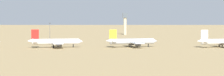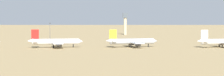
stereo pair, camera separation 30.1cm
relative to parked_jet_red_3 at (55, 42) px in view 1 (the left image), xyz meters
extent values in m
plane|color=tan|center=(52.23, 0.73, -3.85)|extent=(4000.00, 4000.00, 0.00)
pyramid|color=gray|center=(69.96, 1099.06, 60.78)|extent=(370.99, 335.30, 129.27)
pyramid|color=gray|center=(273.05, 934.50, 32.22)|extent=(357.74, 295.46, 72.15)
cylinder|color=white|center=(0.35, 0.04, 0.04)|extent=(29.86, 7.02, 3.70)
cone|color=white|center=(16.36, 1.86, 0.04)|extent=(3.16, 3.81, 3.52)
cone|color=white|center=(-15.66, -1.78, 0.59)|extent=(4.04, 3.55, 3.15)
cube|color=red|center=(-12.53, -1.42, 4.90)|extent=(4.84, 1.00, 6.02)
cube|color=white|center=(-12.95, 2.26, 0.41)|extent=(3.65, 6.59, 0.33)
cube|color=white|center=(-12.11, -5.10, 0.41)|extent=(3.65, 6.59, 0.33)
cube|color=white|center=(1.27, 0.14, -0.52)|extent=(9.60, 30.16, 0.52)
cylinder|color=slate|center=(1.41, 7.15, -1.82)|extent=(3.54, 2.40, 2.04)
cylinder|color=slate|center=(2.98, -6.65, -1.82)|extent=(3.54, 2.40, 2.04)
cylinder|color=black|center=(11.54, 1.31, -2.84)|extent=(0.65, 0.65, 2.04)
cylinder|color=black|center=(-1.28, 2.09, -2.84)|extent=(0.65, 0.65, 2.04)
cylinder|color=black|center=(-0.78, -2.32, -2.84)|extent=(0.65, 0.65, 2.04)
cylinder|color=silver|center=(49.57, 1.76, -0.03)|extent=(29.32, 9.27, 3.65)
cone|color=silver|center=(65.13, 4.86, -0.03)|extent=(3.36, 3.93, 3.46)
cone|color=silver|center=(34.02, -1.33, 0.52)|extent=(4.18, 3.75, 3.10)
cube|color=yellow|center=(37.06, -0.73, 4.76)|extent=(4.74, 1.37, 5.93)
cube|color=silver|center=(36.34, 2.85, 0.34)|extent=(4.07, 6.65, 0.33)
cube|color=silver|center=(37.77, -4.30, 0.34)|extent=(4.07, 6.65, 0.33)
cube|color=silver|center=(50.47, 1.94, -0.57)|extent=(11.77, 29.82, 0.51)
cylinder|color=slate|center=(50.03, 8.82, -1.85)|extent=(3.61, 2.61, 2.01)
cylinder|color=slate|center=(52.70, -4.59, -1.85)|extent=(3.61, 2.61, 2.01)
cylinder|color=black|center=(60.45, 3.92, -2.85)|extent=(0.64, 0.64, 2.01)
cylinder|color=black|center=(47.81, 3.64, -2.85)|extent=(0.64, 0.64, 2.01)
cylinder|color=black|center=(48.66, -0.65, -2.85)|extent=(0.64, 0.64, 2.01)
cylinder|color=white|center=(107.64, -3.64, -0.06)|extent=(29.11, 8.20, 3.61)
cone|color=white|center=(92.13, -6.16, 0.48)|extent=(4.06, 3.61, 3.07)
cube|color=white|center=(95.16, -5.67, 4.68)|extent=(4.71, 1.20, 5.87)
cube|color=white|center=(94.58, -2.10, 0.30)|extent=(3.84, 6.53, 0.33)
cube|color=white|center=(95.74, -9.23, 0.30)|extent=(3.84, 6.53, 0.33)
cube|color=white|center=(108.53, -3.50, -0.60)|extent=(10.69, 29.51, 0.51)
cylinder|color=slate|center=(108.34, 3.33, -1.87)|extent=(3.53, 2.48, 1.99)
cylinder|color=black|center=(105.96, -1.72, -2.86)|extent=(0.63, 0.63, 1.99)
cylinder|color=black|center=(106.65, -6.00, -2.86)|extent=(0.63, 0.63, 1.99)
cylinder|color=#C6B793|center=(60.49, 194.12, 5.16)|extent=(3.20, 3.20, 18.04)
cube|color=#4C5660|center=(60.49, 194.12, 16.73)|extent=(5.20, 5.20, 5.09)
cylinder|color=#59595E|center=(-12.39, 119.59, 2.82)|extent=(0.36, 0.36, 13.35)
cube|color=#333333|center=(-12.39, 119.59, 9.74)|extent=(1.80, 0.50, 0.50)
camera|label=1|loc=(20.10, -307.92, 17.21)|focal=77.12mm
camera|label=2|loc=(20.41, -307.93, 17.21)|focal=77.12mm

